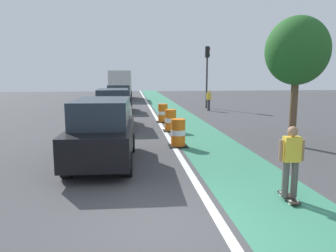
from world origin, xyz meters
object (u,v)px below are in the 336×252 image
object	(u,v)px
parked_suv_third	(119,98)
parked_suv_second	(113,108)
traffic_barrel_front	(178,133)
street_tree_sidewalk	(297,52)
traffic_light_corner	(207,66)
skateboarder_on_lane	(291,161)
delivery_truck_down_block	(121,83)
traffic_barrel_back	(163,113)
traffic_barrel_mid	(171,121)
parked_suv_nearest	(103,131)
pedestrian_crossing	(209,100)

from	to	relation	value
parked_suv_third	parked_suv_second	bearing A→B (deg)	-90.17
traffic_barrel_front	street_tree_sidewalk	xyz separation A→B (m)	(4.52, -0.35, 3.14)
traffic_light_corner	skateboarder_on_lane	bearing A→B (deg)	-98.15
skateboarder_on_lane	delivery_truck_down_block	size ratio (longest dim) A/B	0.22
traffic_barrel_back	traffic_light_corner	size ratio (longest dim) A/B	0.21
street_tree_sidewalk	traffic_barrel_mid	bearing A→B (deg)	138.90
traffic_light_corner	street_tree_sidewalk	distance (m)	14.65
traffic_light_corner	parked_suv_third	bearing A→B (deg)	-167.61
traffic_barrel_back	traffic_light_corner	bearing A→B (deg)	59.94
parked_suv_nearest	delivery_truck_down_block	xyz separation A→B (m)	(-0.18, 27.37, 0.81)
skateboarder_on_lane	street_tree_sidewalk	world-z (taller)	street_tree_sidewalk
delivery_truck_down_block	street_tree_sidewalk	bearing A→B (deg)	-73.85
parked_suv_second	traffic_barrel_front	world-z (taller)	parked_suv_second
traffic_barrel_back	parked_suv_nearest	bearing A→B (deg)	-107.78
traffic_barrel_back	pedestrian_crossing	bearing A→B (deg)	53.95
parked_suv_nearest	street_tree_sidewalk	bearing A→B (deg)	13.61
parked_suv_third	traffic_barrel_front	xyz separation A→B (m)	(2.74, -12.70, -0.50)
skateboarder_on_lane	traffic_barrel_back	xyz separation A→B (m)	(-1.61, 12.28, -0.38)
parked_suv_nearest	delivery_truck_down_block	bearing A→B (deg)	90.38
skateboarder_on_lane	parked_suv_third	xyz separation A→B (m)	(-4.41, 18.42, 0.12)
parked_suv_second	parked_suv_third	distance (m)	7.49
parked_suv_second	street_tree_sidewalk	xyz separation A→B (m)	(7.28, -5.55, 2.63)
parked_suv_second	pedestrian_crossing	bearing A→B (deg)	45.42
delivery_truck_down_block	parked_suv_third	bearing A→B (deg)	-89.26
delivery_truck_down_block	traffic_light_corner	world-z (taller)	traffic_light_corner
parked_suv_second	traffic_barrel_mid	world-z (taller)	parked_suv_second
parked_suv_second	traffic_barrel_back	world-z (taller)	parked_suv_second
skateboarder_on_lane	parked_suv_third	bearing A→B (deg)	103.46
skateboarder_on_lane	pedestrian_crossing	bearing A→B (deg)	81.86
traffic_barrel_front	traffic_barrel_back	size ratio (longest dim) A/B	1.00
delivery_truck_down_block	traffic_barrel_front	bearing A→B (deg)	-83.46
skateboarder_on_lane	pedestrian_crossing	world-z (taller)	skateboarder_on_lane
traffic_light_corner	pedestrian_crossing	size ratio (longest dim) A/B	3.17
parked_suv_nearest	parked_suv_third	bearing A→B (deg)	90.07
traffic_barrel_front	pedestrian_crossing	world-z (taller)	pedestrian_crossing
pedestrian_crossing	traffic_barrel_mid	bearing A→B (deg)	-114.99
parked_suv_second	traffic_barrel_mid	xyz separation A→B (m)	(2.89, -1.73, -0.50)
skateboarder_on_lane	parked_suv_second	distance (m)	11.79
parked_suv_second	traffic_barrel_back	xyz separation A→B (m)	(2.82, 1.35, -0.50)
delivery_truck_down_block	parked_suv_nearest	bearing A→B (deg)	-89.62
traffic_barrel_mid	street_tree_sidewalk	xyz separation A→B (m)	(4.39, -3.83, 3.14)
street_tree_sidewalk	delivery_truck_down_block	bearing A→B (deg)	106.15
parked_suv_third	parked_suv_nearest	bearing A→B (deg)	-89.93
parked_suv_second	delivery_truck_down_block	bearing A→B (deg)	90.40
traffic_barrel_mid	pedestrian_crossing	distance (m)	9.76
traffic_light_corner	street_tree_sidewalk	xyz separation A→B (m)	(-0.02, -14.64, 0.17)
traffic_barrel_mid	parked_suv_third	bearing A→B (deg)	107.29
pedestrian_crossing	traffic_light_corner	bearing A→B (deg)	81.76
traffic_barrel_back	pedestrian_crossing	xyz separation A→B (m)	(4.19, 5.76, 0.33)
traffic_barrel_front	traffic_barrel_back	distance (m)	6.56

